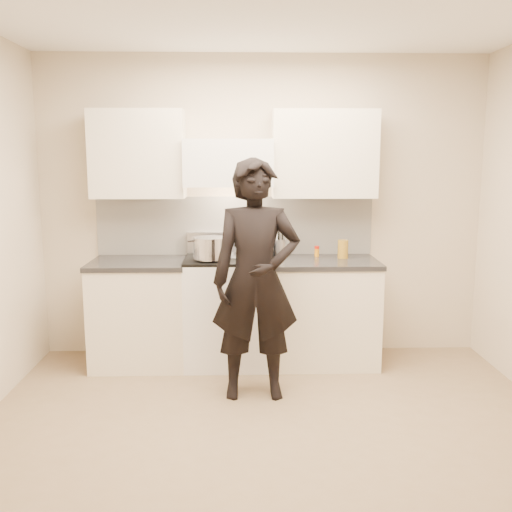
# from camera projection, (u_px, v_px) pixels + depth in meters

# --- Properties ---
(ground_plane) EXTENTS (4.00, 4.00, 0.00)m
(ground_plane) POSITION_uv_depth(u_px,v_px,m) (273.00, 438.00, 3.69)
(ground_plane) COLOR #867056
(room_shell) EXTENTS (4.04, 3.54, 2.70)m
(room_shell) POSITION_uv_depth(u_px,v_px,m) (262.00, 188.00, 3.78)
(room_shell) COLOR beige
(room_shell) RESTS_ON ground
(stove) EXTENTS (0.76, 0.65, 0.96)m
(stove) POSITION_uv_depth(u_px,v_px,m) (230.00, 310.00, 5.00)
(stove) COLOR white
(stove) RESTS_ON ground
(counter_right) EXTENTS (0.92, 0.67, 0.92)m
(counter_right) POSITION_uv_depth(u_px,v_px,m) (323.00, 311.00, 5.03)
(counter_right) COLOR #EEE4CE
(counter_right) RESTS_ON ground
(counter_left) EXTENTS (0.82, 0.67, 0.92)m
(counter_left) POSITION_uv_depth(u_px,v_px,m) (140.00, 312.00, 4.98)
(counter_left) COLOR #EEE4CE
(counter_left) RESTS_ON ground
(wok) EXTENTS (0.37, 0.45, 0.29)m
(wok) POSITION_uv_depth(u_px,v_px,m) (252.00, 242.00, 5.05)
(wok) COLOR silver
(wok) RESTS_ON stove
(stock_pot) EXTENTS (0.37, 0.35, 0.18)m
(stock_pot) POSITION_uv_depth(u_px,v_px,m) (210.00, 248.00, 4.76)
(stock_pot) COLOR silver
(stock_pot) RESTS_ON stove
(utensil_crock) EXTENTS (0.11, 0.11, 0.29)m
(utensil_crock) POSITION_uv_depth(u_px,v_px,m) (280.00, 247.00, 5.11)
(utensil_crock) COLOR #ABACB4
(utensil_crock) RESTS_ON counter_right
(spice_jar) EXTENTS (0.04, 0.04, 0.09)m
(spice_jar) POSITION_uv_depth(u_px,v_px,m) (317.00, 251.00, 5.11)
(spice_jar) COLOR orange
(spice_jar) RESTS_ON counter_right
(oil_glass) EXTENTS (0.09, 0.09, 0.16)m
(oil_glass) POSITION_uv_depth(u_px,v_px,m) (343.00, 249.00, 5.02)
(oil_glass) COLOR #A37821
(oil_glass) RESTS_ON counter_right
(person) EXTENTS (0.67, 0.45, 1.80)m
(person) POSITION_uv_depth(u_px,v_px,m) (256.00, 280.00, 4.23)
(person) COLOR black
(person) RESTS_ON ground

